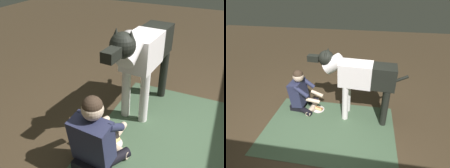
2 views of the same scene
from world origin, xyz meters
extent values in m
plane|color=#3D2F1F|center=(0.00, 0.00, 0.00)|extent=(14.80, 14.80, 0.00)
cube|color=#3F573E|center=(-0.11, -0.11, 0.00)|extent=(2.27, 1.54, 0.01)
cube|color=black|center=(0.63, -0.64, 0.06)|extent=(0.27, 0.36, 0.12)
cylinder|color=black|center=(0.46, -0.78, 0.07)|extent=(0.41, 0.25, 0.11)
cylinder|color=beige|center=(0.32, -0.70, 0.06)|extent=(0.09, 0.36, 0.09)
cylinder|color=black|center=(0.48, -0.47, 0.07)|extent=(0.40, 0.29, 0.11)
cylinder|color=beige|center=(0.33, -0.53, 0.06)|extent=(0.14, 0.37, 0.09)
cube|color=#272B47|center=(0.60, -0.63, 0.36)|extent=(0.30, 0.42, 0.51)
cylinder|color=#272B47|center=(0.45, -0.80, 0.50)|extent=(0.30, 0.10, 0.24)
cylinder|color=beige|center=(0.26, -0.73, 0.30)|extent=(0.28, 0.13, 0.12)
cylinder|color=#272B47|center=(0.48, -0.45, 0.50)|extent=(0.30, 0.10, 0.24)
cylinder|color=beige|center=(0.27, -0.48, 0.30)|extent=(0.27, 0.09, 0.12)
sphere|color=beige|center=(0.57, -0.63, 0.72)|extent=(0.21, 0.21, 0.21)
sphere|color=#38291E|center=(0.57, -0.63, 0.75)|extent=(0.19, 0.19, 0.19)
cylinder|color=white|center=(-0.35, -0.44, 0.35)|extent=(0.11, 0.11, 0.70)
cylinder|color=white|center=(-0.37, -0.69, 0.35)|extent=(0.11, 0.11, 0.70)
cylinder|color=black|center=(-1.05, -0.39, 0.35)|extent=(0.11, 0.11, 0.70)
cylinder|color=black|center=(-1.07, -0.64, 0.35)|extent=(0.11, 0.11, 0.70)
cube|color=white|center=(-0.51, -0.55, 0.90)|extent=(0.58, 0.40, 0.41)
cube|color=black|center=(-0.93, -0.52, 0.90)|extent=(0.50, 0.38, 0.38)
cylinder|color=white|center=(-0.12, -0.58, 1.05)|extent=(0.42, 0.28, 0.39)
sphere|color=black|center=(0.01, -0.59, 1.14)|extent=(0.27, 0.27, 0.27)
cube|color=black|center=(0.24, -0.61, 1.12)|extent=(0.21, 0.14, 0.11)
cone|color=black|center=(0.00, -0.51, 1.24)|extent=(0.10, 0.10, 0.12)
cone|color=black|center=(-0.01, -0.67, 1.24)|extent=(0.10, 0.10, 0.12)
cylinder|color=black|center=(-1.19, -0.51, 0.86)|extent=(0.36, 0.08, 0.24)
cylinder|color=silver|center=(0.21, -0.61, 0.01)|extent=(0.24, 0.24, 0.01)
cylinder|color=#D4BA6C|center=(0.21, -0.63, 0.04)|extent=(0.18, 0.10, 0.05)
cylinder|color=#D4BA6C|center=(0.22, -0.59, 0.04)|extent=(0.18, 0.10, 0.05)
cylinder|color=#9C402B|center=(0.21, -0.61, 0.04)|extent=(0.19, 0.09, 0.04)
camera|label=1|loc=(2.09, 0.30, 1.99)|focal=38.75mm
camera|label=2|loc=(-0.67, 2.24, 2.31)|focal=29.22mm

